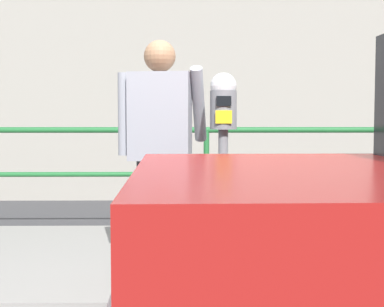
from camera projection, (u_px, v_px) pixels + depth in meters
sidewalk_curb at (211, 263)px, 4.77m from camera, size 36.00×2.50×0.16m
parking_meter at (223, 127)px, 3.93m from camera, size 0.19×0.20×1.48m
pedestrian_at_meter at (160, 142)px, 4.07m from camera, size 0.67×0.44×1.72m
background_railing at (206, 155)px, 5.84m from camera, size 24.06×0.06×1.07m
backdrop_wall at (199, 96)px, 9.01m from camera, size 32.00×0.50×3.32m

